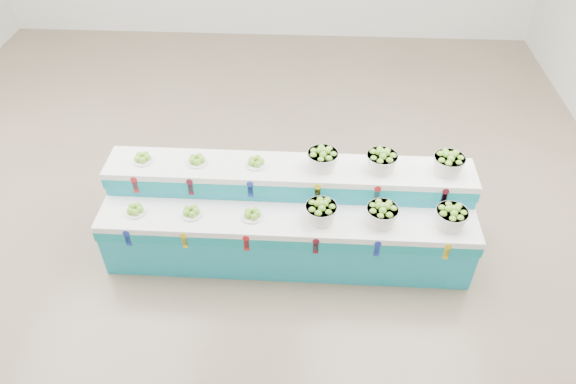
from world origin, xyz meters
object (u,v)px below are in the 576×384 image
object	(u,v)px
basket_lower_left	(321,212)
plate_upper_mid	(197,159)
display_stand	(288,217)
basket_upper_right	(449,163)

from	to	relation	value
basket_lower_left	plate_upper_mid	bearing A→B (deg)	159.69
display_stand	basket_upper_right	world-z (taller)	basket_upper_right
basket_lower_left	plate_upper_mid	distance (m)	1.45
basket_lower_left	basket_upper_right	distance (m)	1.43
display_stand	plate_upper_mid	world-z (taller)	plate_upper_mid
basket_lower_left	plate_upper_mid	world-z (taller)	plate_upper_mid
basket_lower_left	display_stand	bearing A→B (deg)	144.77
display_stand	basket_upper_right	size ratio (longest dim) A/B	12.21
display_stand	plate_upper_mid	xyz separation A→B (m)	(-0.99, 0.25, 0.56)
basket_upper_right	display_stand	bearing A→B (deg)	-171.75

